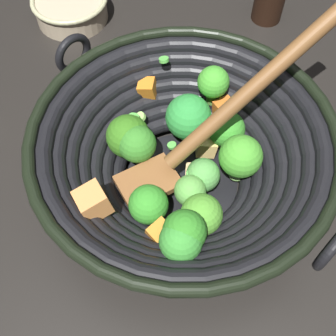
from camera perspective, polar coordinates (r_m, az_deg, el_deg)
ground_plane at (r=0.55m, az=1.82°, el=-2.05°), size 4.00×4.00×0.00m
wok at (r=0.49m, az=2.11°, el=1.92°), size 0.37×0.38×0.23m
prep_bowl at (r=0.77m, az=-13.03°, el=20.48°), size 0.13×0.13×0.04m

